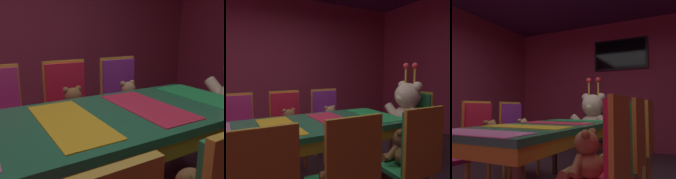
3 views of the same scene
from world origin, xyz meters
TOP-DOWN VIEW (x-y plane):
  - wall_back at (0.00, 3.20)m, footprint 5.20×0.12m
  - banquet_table at (0.00, 0.00)m, footprint 0.90×2.02m
  - chair_left_1 at (-0.85, 0.01)m, footprint 0.42×0.41m
  - teddy_left_1 at (-0.70, 0.01)m, footprint 0.26×0.33m
  - chair_left_2 at (-0.85, 0.61)m, footprint 0.42×0.41m
  - teddy_left_2 at (-0.70, 0.61)m, footprint 0.25×0.32m
  - chair_right_0 at (0.83, -0.59)m, footprint 0.42×0.41m
  - teddy_right_0 at (0.68, -0.59)m, footprint 0.26×0.34m
  - chair_right_1 at (0.84, -0.03)m, footprint 0.42×0.41m
  - teddy_right_1 at (0.70, -0.03)m, footprint 0.22×0.28m
  - chair_right_2 at (0.83, 0.61)m, footprint 0.42×0.41m
  - teddy_right_2 at (0.69, 0.61)m, footprint 0.26×0.33m
  - throne_chair at (0.00, 1.54)m, footprint 0.41×0.42m
  - king_teddy_bear at (0.00, 1.37)m, footprint 0.70×0.55m
  - wall_tv at (0.00, 3.11)m, footprint 1.15×0.06m

SIDE VIEW (x-z plane):
  - teddy_right_1 at x=0.70m, z-range 0.44..0.70m
  - teddy_left_2 at x=-0.70m, z-range 0.44..0.74m
  - teddy_left_1 at x=-0.70m, z-range 0.44..0.75m
  - teddy_right_2 at x=0.69m, z-range 0.44..0.75m
  - teddy_right_0 at x=0.68m, z-range 0.44..0.75m
  - chair_left_1 at x=-0.85m, z-range 0.10..1.09m
  - chair_left_2 at x=-0.85m, z-range 0.10..1.09m
  - chair_right_0 at x=0.83m, z-range 0.10..1.09m
  - chair_right_1 at x=0.84m, z-range 0.10..1.09m
  - chair_right_2 at x=0.83m, z-range 0.10..1.09m
  - throne_chair at x=0.00m, z-range 0.10..1.09m
  - banquet_table at x=0.00m, z-range 0.28..1.02m
  - king_teddy_bear at x=0.00m, z-range 0.30..1.20m
  - wall_back at x=0.00m, z-range 0.00..2.80m
  - wall_tv at x=0.00m, z-range 1.72..2.38m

